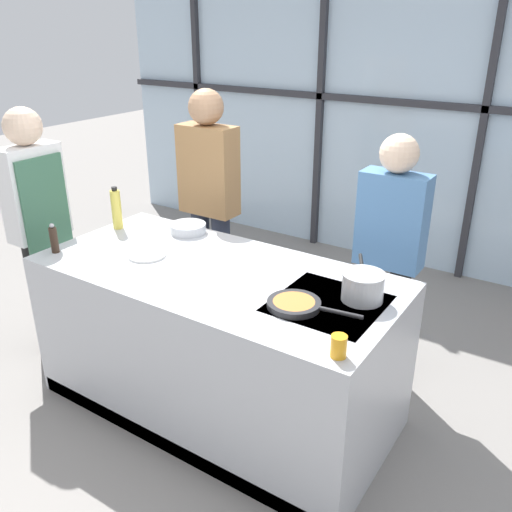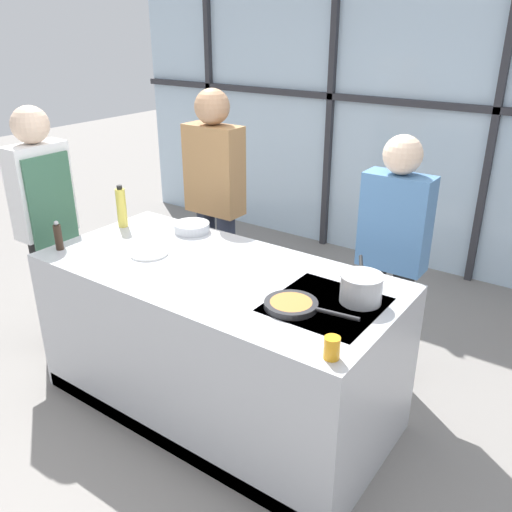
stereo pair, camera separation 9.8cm
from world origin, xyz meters
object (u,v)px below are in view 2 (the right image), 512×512
Objects in this scene: spectator_far_left at (215,195)px; oil_bottle at (121,207)px; spectator_center_left at (392,249)px; white_plate at (149,253)px; juice_glass_near at (332,348)px; saucepan at (361,288)px; mixing_bowl at (192,227)px; pepper_grinder at (58,237)px; frying_pan at (293,305)px; chef at (46,215)px.

oil_bottle is at bearing 70.19° from spectator_far_left.
spectator_center_left is (1.40, 0.00, -0.10)m from spectator_far_left.
white_plate is 2.30× the size of juice_glass_near.
spectator_far_left is 4.81× the size of saucepan.
mixing_bowl is 0.83m from pepper_grinder.
spectator_far_left is 1.62m from frying_pan.
white_plate is 1.23× the size of pepper_grinder.
chef is 6.03× the size of oil_bottle.
saucepan is at bearing 100.09° from spectator_center_left.
frying_pan is 1.28× the size of saucepan.
spectator_far_left is at bearing 142.81° from juice_glass_near.
pepper_grinder reaches higher than white_plate.
spectator_far_left is 0.73m from oil_bottle.
juice_glass_near reaches higher than mixing_bowl.
juice_glass_near is at bearing 101.14° from spectator_center_left.
chef is at bearing -177.64° from white_plate.
mixing_bowl is at bearing 112.36° from spectator_far_left.
juice_glass_near is at bearing -27.78° from mixing_bowl.
juice_glass_near is at bearing 82.97° from chef.
spectator_center_left is 1.30m from mixing_bowl.
white_plate is 0.97× the size of mixing_bowl.
pepper_grinder is at bearing 63.63° from chef.
white_plate is (-1.16, -0.92, 0.01)m from spectator_center_left.
juice_glass_near is at bearing -13.18° from white_plate.
white_plate is at bearing 38.54° from spectator_center_left.
spectator_center_left is 1.27m from juice_glass_near.
chef is at bearing 153.63° from pepper_grinder.
spectator_far_left reaches higher than chef.
saucepan reaches higher than mixing_bowl.
mixing_bowl is at bearing 95.79° from white_plate.
pepper_grinder is (-0.46, -0.69, 0.05)m from mixing_bowl.
mixing_bowl is at bearing 22.11° from spectator_center_left.
saucepan is 2.01× the size of pepper_grinder.
saucepan is 1.78m from oil_bottle.
chef is 3.64× the size of frying_pan.
frying_pan is at bearing 142.82° from juice_glass_near.
chef is 7.59× the size of white_plate.
pepper_grinder is 1.90m from juice_glass_near.
frying_pan is at bearing 7.42° from pepper_grinder.
juice_glass_near is (0.12, -0.52, -0.03)m from saucepan.
saucepan is 0.53m from juice_glass_near.
oil_bottle is at bearing 163.33° from juice_glass_near.
pepper_grinder is at bearing 35.49° from spectator_center_left.
frying_pan is 4.80× the size of juice_glass_near.
spectator_center_left is at bearing 38.54° from white_plate.
spectator_far_left is at bearing 70.19° from oil_bottle.
chef is 2.31m from spectator_center_left.
spectator_far_left reaches higher than oil_bottle.
oil_bottle is 1.55× the size of pepper_grinder.
frying_pan reaches higher than white_plate.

